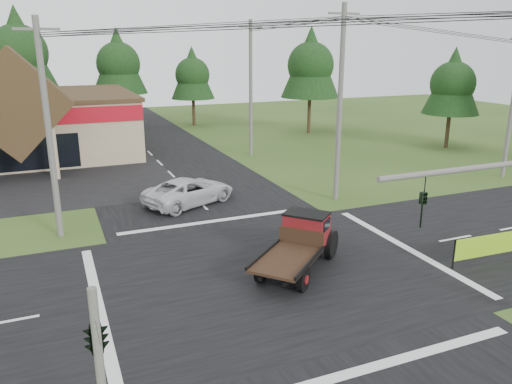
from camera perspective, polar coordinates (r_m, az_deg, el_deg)
ground at (r=21.25m, az=1.73°, el=-9.25°), size 120.00×120.00×0.00m
road_ns at (r=21.25m, az=1.73°, el=-9.23°), size 12.00×120.00×0.02m
road_ew at (r=21.25m, az=1.73°, el=-9.23°), size 120.00×12.00×0.02m
traffic_signal_corner at (r=11.60m, az=-17.96°, el=-13.87°), size 0.53×2.48×4.40m
utility_pole_nw at (r=25.70m, az=-22.64°, el=6.64°), size 2.00×0.30×10.50m
utility_pole_ne at (r=30.19m, az=9.57°, el=9.93°), size 2.00×0.30×11.50m
utility_pole_n at (r=42.66m, az=-0.61°, el=11.82°), size 2.00×0.30×11.20m
tree_row_c at (r=58.45m, az=-25.50°, el=14.48°), size 7.28×7.28×13.13m
tree_row_d at (r=59.97m, az=-15.48°, el=14.17°), size 6.16×6.16×11.11m
tree_row_e at (r=59.67m, az=-7.29°, el=13.31°), size 5.04×5.04×9.09m
tree_side_ne at (r=54.08m, az=6.26°, el=14.46°), size 6.16×6.16×11.11m
tree_side_e_near at (r=49.16m, az=21.59°, el=11.66°), size 5.04×5.04×9.09m
antique_flatbed_truck at (r=21.08m, az=4.71°, el=-6.10°), size 5.50×5.23×2.30m
roadside_banner at (r=24.24m, az=25.11°, el=-5.81°), size 3.96×0.26×1.35m
white_pickup at (r=30.14m, az=-7.63°, el=0.11°), size 6.34×4.81×1.60m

